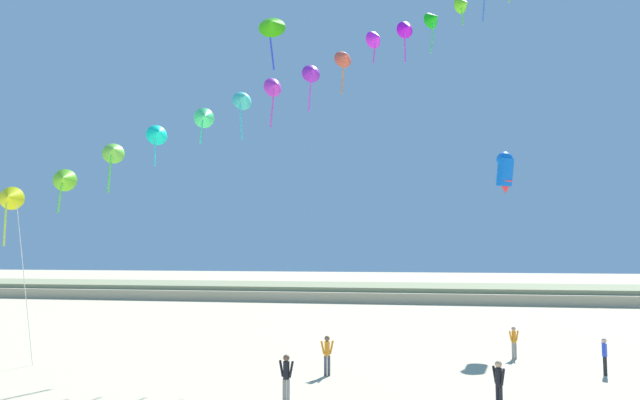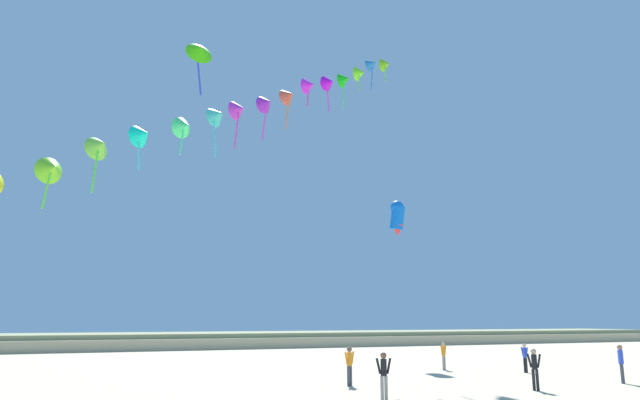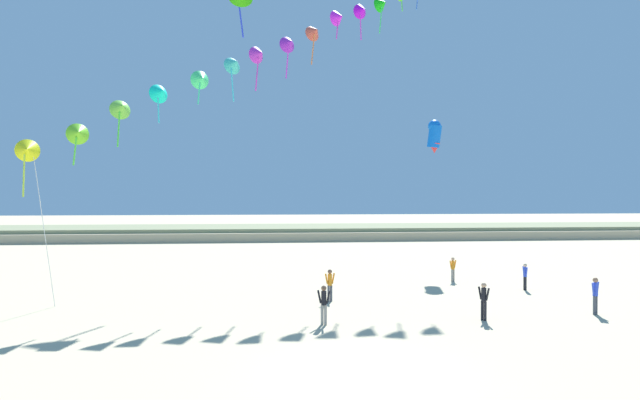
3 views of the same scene
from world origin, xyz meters
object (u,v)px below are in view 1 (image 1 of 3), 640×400
object	(u,v)px
person_near_left	(499,383)
large_kite_low_lead	(505,171)
person_far_left	(605,354)
large_kite_mid_trail	(272,25)
person_far_center	(327,353)
person_near_right	(514,340)
person_mid_center	(286,375)

from	to	relation	value
person_near_left	large_kite_low_lead	xyz separation A→B (m)	(2.85, 16.05, 9.24)
person_far_left	large_kite_low_lead	world-z (taller)	large_kite_low_lead
person_near_left	large_kite_mid_trail	world-z (taller)	large_kite_mid_trail
person_far_center	person_near_right	bearing A→B (deg)	31.61
person_far_center	large_kite_low_lead	bearing A→B (deg)	51.09
person_near_left	person_far_center	size ratio (longest dim) A/B	1.00
person_near_right	person_far_center	xyz separation A→B (m)	(-8.57, -5.28, 0.07)
person_mid_center	person_far_center	distance (m)	4.68
large_kite_low_lead	large_kite_mid_trail	xyz separation A→B (m)	(-14.80, -0.30, 10.17)
person_mid_center	person_near_right	bearing A→B (deg)	46.71
large_kite_low_lead	person_near_right	bearing A→B (deg)	-96.94
person_far_left	large_kite_mid_trail	xyz separation A→B (m)	(-17.28, 9.14, 19.48)
person_mid_center	large_kite_mid_trail	xyz separation A→B (m)	(-4.71, 15.89, 19.40)
large_kite_mid_trail	person_near_left	bearing A→B (deg)	-52.82
person_near_left	person_far_left	distance (m)	8.50
person_mid_center	large_kite_mid_trail	world-z (taller)	large_kite_mid_trail
large_kite_low_lead	person_mid_center	bearing A→B (deg)	-121.93
person_far_left	person_far_center	distance (m)	12.02
large_kite_mid_trail	person_near_right	bearing A→B (deg)	-23.14
person_mid_center	large_kite_low_lead	size ratio (longest dim) A/B	0.66
large_kite_mid_trail	person_far_center	bearing A→B (deg)	-64.17
person_near_left	person_mid_center	bearing A→B (deg)	-178.89
person_far_center	large_kite_mid_trail	distance (m)	23.10
person_far_left	large_kite_low_lead	distance (m)	13.49
person_near_left	person_mid_center	distance (m)	7.24
person_far_center	large_kite_low_lead	size ratio (longest dim) A/B	0.66
person_far_center	large_kite_low_lead	world-z (taller)	large_kite_low_lead
person_near_left	person_near_right	xyz separation A→B (m)	(2.08, 9.76, -0.07)
person_near_left	person_near_right	bearing A→B (deg)	77.95
person_far_left	large_kite_low_lead	xyz separation A→B (m)	(-2.48, 9.44, 9.31)
person_near_left	person_far_left	xyz separation A→B (m)	(5.33, 6.61, -0.07)
person_near_right	large_kite_mid_trail	size ratio (longest dim) A/B	0.38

